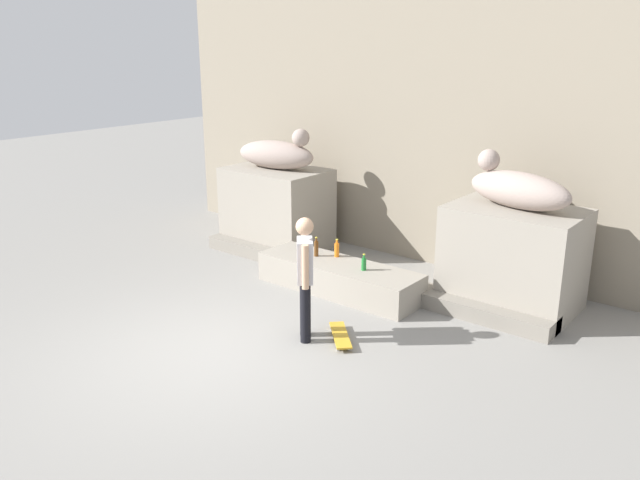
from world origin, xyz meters
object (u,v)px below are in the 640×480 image
object	(u,v)px
statue_reclining_left	(277,154)
statue_reclining_right	(517,188)
skateboard	(340,335)
bottle_brown	(316,248)
skater	(305,273)
bottle_green	(364,264)
bottle_orange	(337,249)

from	to	relation	value
statue_reclining_left	statue_reclining_right	bearing A→B (deg)	-7.86
skateboard	bottle_brown	world-z (taller)	bottle_brown
skater	statue_reclining_right	bearing A→B (deg)	107.94
statue_reclining_right	bottle_brown	bearing A→B (deg)	32.47
skater	bottle_green	xyz separation A→B (m)	(-0.19, 1.60, -0.35)
skateboard	bottle_green	bearing A→B (deg)	158.25
skateboard	bottle_orange	xyz separation A→B (m)	(-1.28, 1.60, 0.53)
statue_reclining_right	skateboard	bearing A→B (deg)	74.82
statue_reclining_right	bottle_brown	xyz separation A→B (m)	(-2.80, -1.09, -1.19)
bottle_brown	statue_reclining_right	bearing A→B (deg)	21.23
statue_reclining_right	skater	xyz separation A→B (m)	(-1.63, -2.76, -0.87)
bottle_orange	statue_reclining_right	bearing A→B (deg)	19.70
skater	bottle_green	world-z (taller)	skater
skater	skateboard	world-z (taller)	skater
bottle_brown	skateboard	bearing A→B (deg)	-42.21
skater	bottle_brown	size ratio (longest dim) A/B	5.23
statue_reclining_left	bottle_brown	xyz separation A→B (m)	(1.80, -1.09, -1.19)
statue_reclining_right	bottle_brown	size ratio (longest dim) A/B	5.25
skateboard	bottle_green	world-z (taller)	bottle_green
bottle_green	bottle_orange	xyz separation A→B (m)	(-0.70, 0.25, 0.02)
statue_reclining_left	bottle_brown	bearing A→B (deg)	-38.94
skater	bottle_orange	world-z (taller)	skater
bottle_orange	bottle_brown	bearing A→B (deg)	-146.29
bottle_green	bottle_orange	distance (m)	0.75
statue_reclining_right	statue_reclining_left	bearing A→B (deg)	11.27
bottle_brown	bottle_green	world-z (taller)	bottle_brown
bottle_brown	statue_reclining_left	bearing A→B (deg)	148.94
statue_reclining_left	bottle_orange	world-z (taller)	statue_reclining_left
skater	bottle_orange	distance (m)	2.08
statue_reclining_right	bottle_orange	size ratio (longest dim) A/B	5.69
bottle_brown	bottle_green	bearing A→B (deg)	-3.71
bottle_brown	bottle_orange	size ratio (longest dim) A/B	1.08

